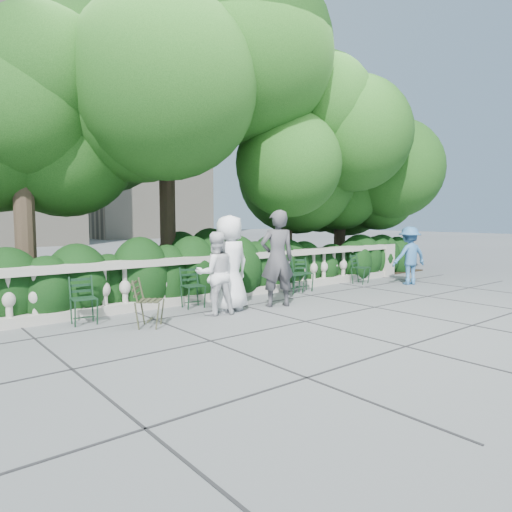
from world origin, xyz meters
TOP-DOWN VIEW (x-y plane):
  - ground at (0.00, 0.00)m, footprint 90.00×90.00m
  - balustrade at (0.00, 1.80)m, footprint 12.00×0.44m
  - shrub_hedge at (0.00, 3.00)m, footprint 15.00×2.60m
  - tree_canopy at (0.69, 3.19)m, footprint 15.04×6.52m
  - chair_a at (-3.61, 1.12)m, footprint 0.49×0.52m
  - chair_c at (-1.41, 1.17)m, footprint 0.49×0.52m
  - chair_d at (1.42, 1.15)m, footprint 0.49×0.53m
  - chair_e at (1.76, 1.23)m, footprint 0.56×0.59m
  - chair_f at (3.97, 1.13)m, footprint 0.54×0.57m
  - chair_weathered at (-2.70, 0.28)m, footprint 0.65×0.65m
  - person_businessman at (-0.99, 0.60)m, footprint 0.97×0.68m
  - person_woman_grey at (0.03, 0.35)m, footprint 0.85×0.71m
  - person_casual_man at (-1.40, 0.50)m, footprint 0.89×0.77m
  - person_older_blue at (4.84, 0.35)m, footprint 1.15×0.87m

SIDE VIEW (x-z plane):
  - ground at x=0.00m, z-range 0.00..0.00m
  - shrub_hedge at x=0.00m, z-range -0.85..0.85m
  - chair_a at x=-3.61m, z-range -0.42..0.42m
  - chair_c at x=-1.41m, z-range -0.42..0.42m
  - chair_d at x=1.42m, z-range -0.42..0.42m
  - chair_e at x=1.76m, z-range -0.42..0.42m
  - chair_f at x=3.97m, z-range -0.42..0.42m
  - chair_weathered at x=-2.70m, z-range -0.42..0.42m
  - balustrade at x=0.00m, z-range -0.01..0.99m
  - person_casual_man at x=-1.40m, z-range 0.00..1.57m
  - person_older_blue at x=4.84m, z-range 0.00..1.57m
  - person_businessman at x=-0.99m, z-range 0.00..1.88m
  - person_woman_grey at x=0.03m, z-range 0.00..1.98m
  - tree_canopy at x=0.69m, z-range 0.57..7.35m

